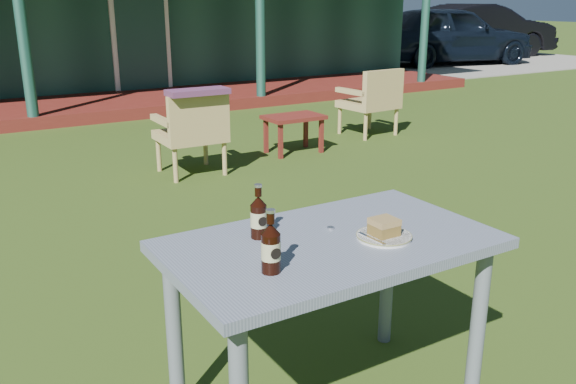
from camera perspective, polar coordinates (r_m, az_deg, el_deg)
ground at (r=3.82m, az=-10.28°, el=-6.70°), size 80.00×80.00×0.00m
gravel_strip at (r=16.68m, az=13.65°, el=11.79°), size 9.00×6.00×0.02m
car_near at (r=15.94m, az=14.80°, el=14.03°), size 4.47×2.48×1.44m
car_far at (r=18.45m, az=17.45°, el=14.22°), size 4.57×2.24×1.44m
cafe_table at (r=2.27m, az=3.98°, el=-6.81°), size 1.20×0.70×0.72m
plate at (r=2.26m, az=8.97°, el=-4.11°), size 0.20×0.20×0.01m
cake_slice at (r=2.25m, az=8.98°, el=-3.22°), size 0.09×0.09×0.06m
fork at (r=2.21m, az=7.85°, el=-4.34°), size 0.02×0.14×0.00m
cola_bottle_near at (r=2.22m, az=-2.77°, el=-2.31°), size 0.06×0.06×0.20m
cola_bottle_far at (r=1.94m, az=-1.61°, el=-5.21°), size 0.06×0.07×0.21m
bottle_cap at (r=2.33m, az=4.01°, el=-3.38°), size 0.03×0.03×0.01m
armchair_left at (r=5.62m, az=-8.88°, el=5.82°), size 0.57×0.54×0.76m
armchair_right at (r=7.30m, az=7.98°, el=8.66°), size 0.62×0.59×0.79m
floral_throw at (r=5.42m, az=-8.44°, el=9.26°), size 0.54×0.23×0.05m
side_table at (r=6.41m, az=0.53°, el=6.67°), size 0.60×0.40×0.40m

